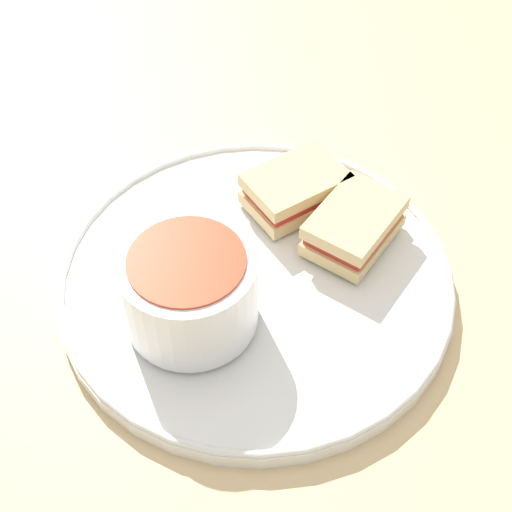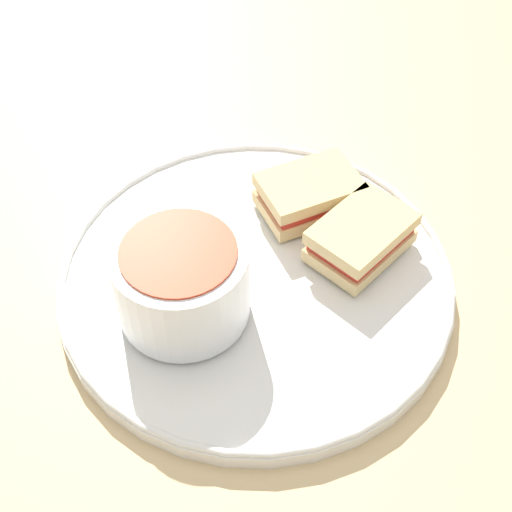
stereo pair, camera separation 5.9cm
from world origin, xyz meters
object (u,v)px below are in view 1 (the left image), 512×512
(sandwich_half_far, at_px, (295,189))
(spoon, at_px, (132,262))
(sandwich_half_near, at_px, (356,228))
(soup_bowl, at_px, (190,289))

(sandwich_half_far, bearing_deg, spoon, -175.29)
(spoon, distance_m, sandwich_half_near, 0.20)
(sandwich_half_near, xyz_separation_m, sandwich_half_far, (-0.03, 0.07, 0.00))
(sandwich_half_near, bearing_deg, sandwich_half_far, 112.44)
(soup_bowl, height_order, spoon, soup_bowl)
(soup_bowl, distance_m, sandwich_half_near, 0.16)
(soup_bowl, xyz_separation_m, sandwich_half_near, (0.16, 0.02, -0.02))
(spoon, relative_size, sandwich_half_far, 0.86)
(soup_bowl, relative_size, sandwich_half_far, 1.11)
(spoon, bearing_deg, sandwich_half_far, 139.27)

